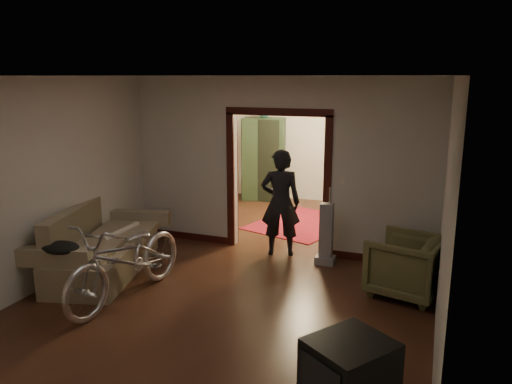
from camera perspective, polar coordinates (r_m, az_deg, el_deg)
The scene contains 23 objects.
floor at distance 7.68m, azimuth 0.79°, elevation -8.28°, with size 5.00×8.50×0.01m, color black.
ceiling at distance 7.15m, azimuth 0.86°, elevation 13.11°, with size 5.00×8.50×0.01m, color white.
wall_back at distance 11.33m, azimuth 8.11°, elevation 5.87°, with size 5.00×0.02×2.80m, color beige.
wall_left at distance 8.45m, azimuth -15.38°, elevation 3.09°, with size 0.02×8.50×2.80m, color beige.
wall_right at distance 6.88m, azimuth 20.83°, elevation 0.51°, with size 0.02×8.50×2.80m, color beige.
partition_wall at distance 7.99m, azimuth 2.64°, elevation 3.00°, with size 5.00×0.14×2.80m, color beige.
door_casing at distance 8.04m, azimuth 2.62°, elevation 0.89°, with size 1.74×0.20×2.32m, color black.
far_window at distance 11.15m, azimuth 11.62°, elevation 6.39°, with size 0.98×0.06×1.28m, color black.
chandelier at distance 9.55m, azimuth 5.98°, elevation 10.33°, with size 0.24×0.24×0.24m, color #FFE0A5.
light_switch at distance 7.69m, azimuth 9.92°, elevation 1.28°, with size 0.08×0.01×0.12m, color silver.
sofa at distance 7.57m, azimuth -17.05°, elevation -5.25°, with size 0.96×2.13×0.98m, color #766C4F.
rolled_paper at distance 7.73m, azimuth -15.14°, elevation -4.44°, with size 0.10×0.10×0.84m, color beige.
jacket at distance 6.82m, azimuth -21.45°, elevation -5.93°, with size 0.51×0.38×0.15m, color black.
bicycle at distance 6.57m, azimuth -14.55°, elevation -7.39°, with size 0.72×2.08×1.09m, color silver.
armchair at distance 6.83m, azimuth 16.70°, elevation -8.03°, with size 0.86×0.88×0.80m, color brown.
crt_tv at distance 3.86m, azimuth 10.64°, elevation -19.56°, with size 0.56×0.50×0.48m, color black.
vacuum at distance 7.63m, azimuth 8.02°, elevation -4.75°, with size 0.29×0.23×0.95m, color gray.
person at distance 7.87m, azimuth 2.82°, elevation -1.22°, with size 0.62×0.41×1.71m, color black.
oriental_rug at distance 9.76m, azimuth 5.30°, elevation -3.59°, with size 1.55×2.04×0.02m, color maroon.
locker at distance 11.46m, azimuth 0.91°, elevation 3.77°, with size 0.94×0.52×1.89m, color #213520.
globe at distance 11.34m, azimuth 0.93°, elevation 8.75°, with size 0.28×0.28×0.28m, color #1E5972.
desk at distance 10.61m, azimuth 12.02°, elevation -0.25°, with size 1.09×0.61×0.81m, color black.
desk_chair at distance 10.44m, azimuth 9.74°, elevation 0.15°, with size 0.44×0.44×0.99m, color black.
Camera 1 is at (2.40, -6.74, 2.80)m, focal length 35.00 mm.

